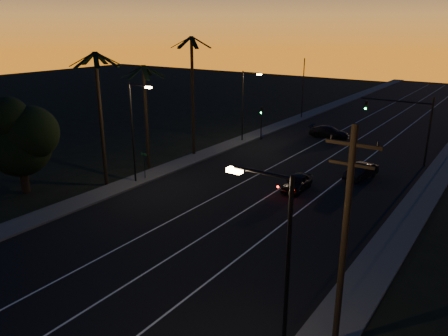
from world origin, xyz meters
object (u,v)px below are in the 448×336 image
Objects in this scene: right_car at (361,171)px; cross_car at (329,132)px; lead_car at (297,182)px; utility_pole at (345,236)px; signal_mast at (406,117)px.

cross_car is at bearing 122.29° from right_car.
lead_car and right_car have the same top height.
utility_pole is at bearing -67.92° from cross_car.
cross_car is at bearing 112.08° from utility_pole.
lead_car is at bearing -76.13° from cross_car.
utility_pole is at bearing -59.41° from lead_car.
utility_pole reaches higher than lead_car.
utility_pole reaches higher than signal_mast.
cross_car reaches higher than lead_car.
signal_mast is 12.35m from cross_car.
lead_car is 0.88× the size of cross_car.
signal_mast reaches higher than right_car.
signal_mast is 1.57× the size of lead_car.
utility_pole is at bearing -81.53° from signal_mast.
lead_car is (-9.78, 16.54, -4.62)m from utility_pole.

